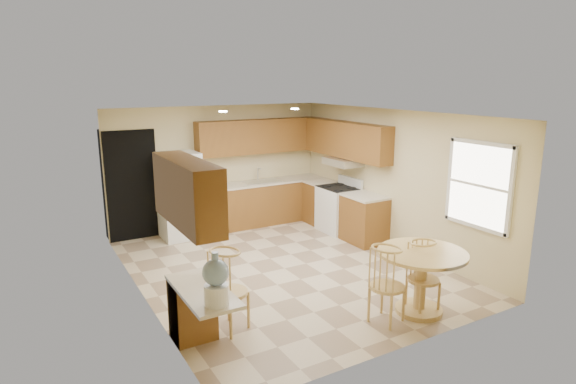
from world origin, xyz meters
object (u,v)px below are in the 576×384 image
chair_table_a (393,279)px  water_crock (216,281)px  chair_desk (232,285)px  stove (339,209)px  dining_table (421,273)px  refrigerator (180,196)px  chair_table_b (429,273)px

chair_table_a → water_crock: 2.29m
chair_desk → water_crock: 0.89m
chair_desk → stove: bearing=102.4°
chair_table_a → dining_table: bearing=78.9°
chair_table_a → water_crock: size_ratio=1.77×
dining_table → chair_desk: (-2.35, 0.74, 0.07)m
refrigerator → chair_desk: size_ratio=1.61×
dining_table → chair_table_a: 0.56m
chair_table_a → refrigerator: bearing=176.2°
chair_desk → refrigerator: bearing=146.3°
dining_table → chair_desk: chair_desk is taller
refrigerator → stove: refrigerator is taller
chair_table_a → chair_table_b: 0.60m
water_crock → chair_table_b: bearing=-3.4°
water_crock → refrigerator: bearing=76.9°
chair_table_a → water_crock: bearing=-111.9°
dining_table → water_crock: (-2.80, 0.08, 0.47)m
stove → chair_desk: (-3.47, -2.64, 0.16)m
water_crock → stove: bearing=40.1°
stove → chair_table_b: size_ratio=1.15×
refrigerator → chair_desk: 3.92m
refrigerator → chair_table_a: (1.20, -4.67, -0.23)m
stove → refrigerator: bearing=157.0°
stove → water_crock: 5.16m
dining_table → water_crock: bearing=178.4°
stove → water_crock: bearing=-139.9°
chair_table_b → chair_desk: 2.54m
stove → water_crock: size_ratio=1.94×
chair_table_b → water_crock: bearing=3.1°
chair_desk → water_crock: bearing=-59.3°
refrigerator → dining_table: 4.93m
refrigerator → chair_table_b: 5.03m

